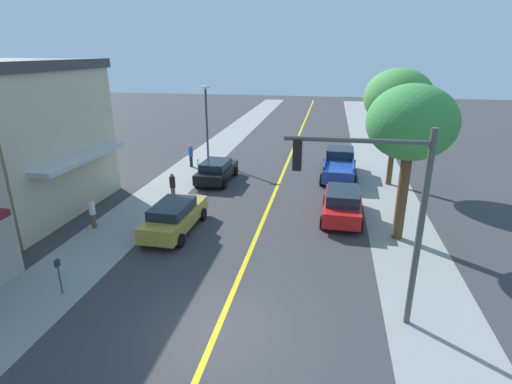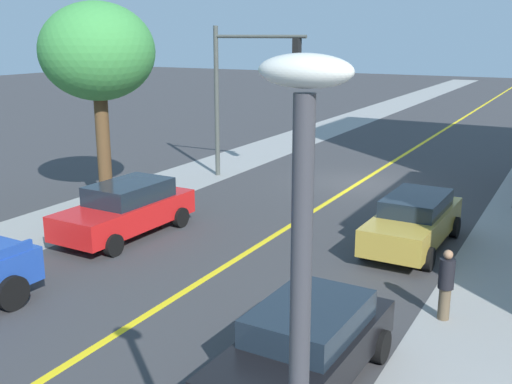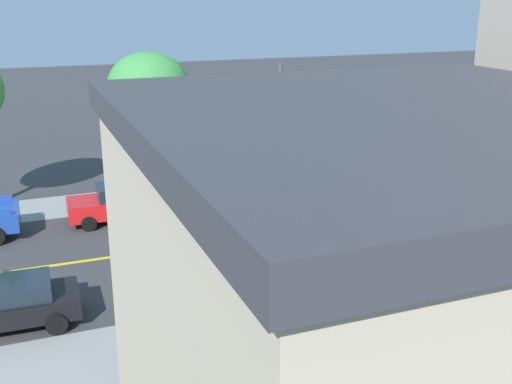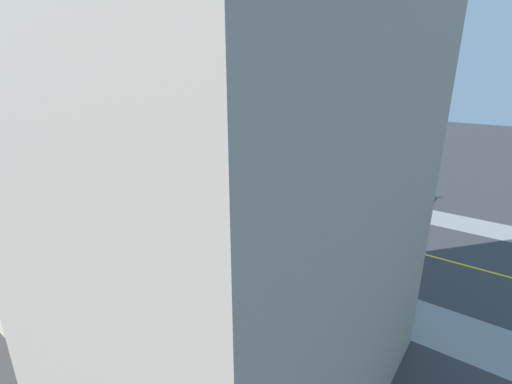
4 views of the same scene
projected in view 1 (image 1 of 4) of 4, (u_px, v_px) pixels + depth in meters
name	position (u px, v px, depth m)	size (l,w,h in m)	color
ground_plane	(217.00, 330.00, 12.62)	(140.00, 140.00, 0.00)	#38383A
sidewalk_left	(24.00, 306.00, 13.80)	(3.30, 126.00, 0.01)	gray
sidewalk_right	(450.00, 359.00, 11.43)	(3.30, 126.00, 0.01)	gray
road_centerline_stripe	(217.00, 330.00, 12.62)	(0.20, 126.00, 0.00)	yellow
street_tree_left_near	(411.00, 124.00, 17.04)	(3.82, 3.82, 7.07)	brown
street_tree_right_corner	(398.00, 98.00, 24.56)	(4.17, 4.17, 7.39)	brown
parking_meter	(59.00, 271.00, 14.22)	(0.12, 0.18, 1.38)	#4C4C51
traffic_light_mast	(380.00, 199.00, 11.80)	(4.23, 0.32, 6.35)	#474C47
street_lamp	(206.00, 115.00, 30.72)	(0.70, 0.36, 5.89)	#38383D
red_sedan_right_curb	(342.00, 203.00, 20.76)	(2.18, 4.70, 1.63)	red
gold_sedan_left_curb	(175.00, 216.00, 19.25)	(2.04, 4.75, 1.52)	#B29338
black_sedan_left_curb	(217.00, 170.00, 26.73)	(2.14, 4.43, 1.45)	black
blue_pickup_truck	(339.00, 164.00, 27.70)	(2.46, 6.05, 1.82)	#1E429E
pedestrian_blue_shirt	(191.00, 155.00, 30.10)	(0.31, 0.31, 1.73)	black
pedestrian_black_shirt	(173.00, 186.00, 23.51)	(0.34, 0.34, 1.59)	brown
pedestrian_white_shirt	(92.00, 212.00, 19.64)	(0.31, 0.31, 1.60)	brown
small_dog	(197.00, 160.00, 31.07)	(0.36, 0.63, 0.47)	silver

